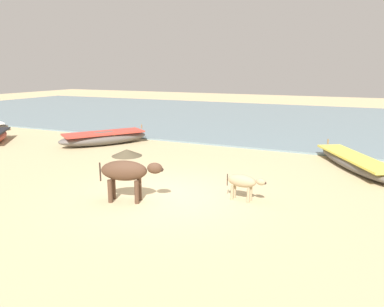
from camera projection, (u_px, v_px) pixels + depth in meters
name	position (u px, v px, depth m)	size (l,w,h in m)	color
ground	(167.00, 195.00, 10.04)	(80.00, 80.00, 0.00)	tan
sea_water	(285.00, 119.00, 24.77)	(60.00, 20.00, 0.08)	slate
fishing_boat_1	(104.00, 138.00, 16.63)	(3.26, 3.98, 0.78)	#5B5651
fishing_boat_5	(354.00, 162.00, 12.54)	(3.07, 4.43, 0.66)	#5B5651
cow_adult_dark	(126.00, 172.00, 9.40)	(1.64, 0.85, 1.09)	#4C3323
calf_far_dun	(243.00, 182.00, 9.51)	(1.09, 0.39, 0.70)	tan
debris_pile_1	(127.00, 153.00, 14.50)	(1.20, 1.20, 0.27)	brown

